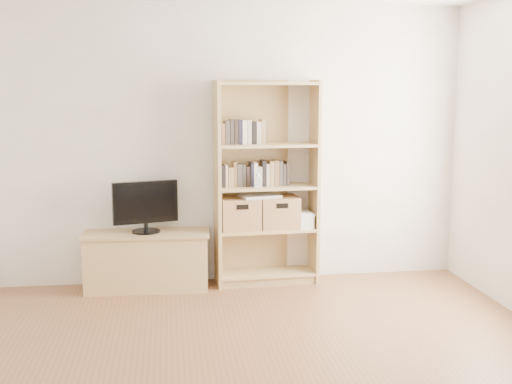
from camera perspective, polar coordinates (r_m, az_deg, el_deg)
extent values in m
cube|color=silver|center=(6.05, -2.63, 4.19)|extent=(4.50, 0.02, 2.60)
cube|color=tan|center=(6.01, -9.66, -6.12)|extent=(1.12, 0.46, 0.51)
cube|color=tan|center=(5.97, 0.95, 0.77)|extent=(0.97, 0.39, 1.90)
cube|color=black|center=(5.90, -9.80, -1.35)|extent=(0.59, 0.20, 0.47)
cube|color=black|center=(5.97, 0.91, 1.71)|extent=(0.88, 0.18, 0.23)
cube|color=black|center=(5.90, -1.10, 5.35)|extent=(0.42, 0.18, 0.22)
cube|color=white|center=(5.84, 0.15, 0.90)|extent=(0.06, 0.05, 0.11)
cube|color=#AB784D|center=(5.96, -1.44, -1.92)|extent=(0.37, 0.31, 0.30)
cube|color=#AB784D|center=(6.03, 2.04, -1.80)|extent=(0.37, 0.31, 0.29)
cube|color=silver|center=(5.96, 0.33, -0.35)|extent=(0.40, 0.32, 0.03)
cube|color=silver|center=(6.10, 3.98, -2.49)|extent=(0.21, 0.29, 0.13)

